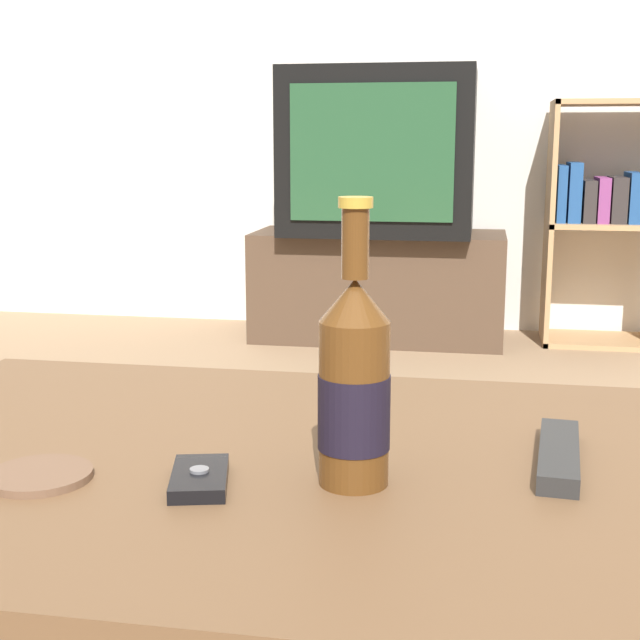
{
  "coord_description": "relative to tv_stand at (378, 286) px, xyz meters",
  "views": [
    {
      "loc": [
        0.21,
        -0.88,
        0.81
      ],
      "look_at": [
        0.01,
        0.24,
        0.58
      ],
      "focal_mm": 50.0,
      "sensor_mm": 36.0,
      "label": 1
    }
  ],
  "objects": [
    {
      "name": "beer_bottle",
      "position": [
        0.29,
        -2.8,
        0.36
      ],
      "size": [
        0.07,
        0.07,
        0.28
      ],
      "color": "#563314",
      "rests_on": "coffee_table"
    },
    {
      "name": "cell_phone",
      "position": [
        0.15,
        -2.83,
        0.27
      ],
      "size": [
        0.08,
        0.11,
        0.02
      ],
      "rotation": [
        0.0,
        0.0,
        0.25
      ],
      "color": "black",
      "rests_on": "coffee_table"
    },
    {
      "name": "coffee_table",
      "position": [
        0.2,
        -2.74,
        0.18
      ],
      "size": [
        1.0,
        0.69,
        0.48
      ],
      "color": "brown",
      "rests_on": "ground_plane"
    },
    {
      "name": "tv_stand",
      "position": [
        0.0,
        0.0,
        0.0
      ],
      "size": [
        1.02,
        0.43,
        0.44
      ],
      "color": "#4C3828",
      "rests_on": "ground_plane"
    },
    {
      "name": "coaster",
      "position": [
        -0.01,
        -2.84,
        0.27
      ],
      "size": [
        0.1,
        0.1,
        0.01
      ],
      "color": "brown",
      "rests_on": "coffee_table"
    },
    {
      "name": "television",
      "position": [
        -0.0,
        -0.0,
        0.54
      ],
      "size": [
        0.74,
        0.58,
        0.65
      ],
      "color": "black",
      "rests_on": "tv_stand"
    },
    {
      "name": "remote_control",
      "position": [
        0.5,
        -2.71,
        0.27
      ],
      "size": [
        0.06,
        0.19,
        0.02
      ],
      "rotation": [
        0.0,
        0.0,
        -0.09
      ],
      "color": "#282828",
      "rests_on": "coffee_table"
    },
    {
      "name": "bookshelf",
      "position": [
        0.89,
        0.07,
        0.3
      ],
      "size": [
        0.45,
        0.3,
        0.96
      ],
      "color": "tan",
      "rests_on": "ground_plane"
    },
    {
      "name": "back_wall",
      "position": [
        0.2,
        0.29,
        1.08
      ],
      "size": [
        8.0,
        0.05,
        2.6
      ],
      "color": "silver",
      "rests_on": "ground_plane"
    }
  ]
}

